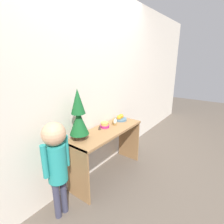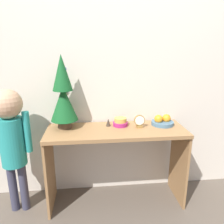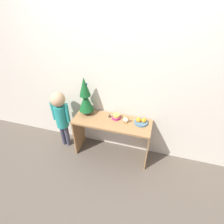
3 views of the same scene
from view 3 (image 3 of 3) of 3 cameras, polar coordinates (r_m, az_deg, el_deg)
name	(u,v)px [view 3 (image 3 of 3)]	position (r m, az deg, el deg)	size (l,w,h in m)	color
ground_plane	(108,162)	(2.93, -1.16, -16.05)	(12.00, 12.00, 0.00)	brown
back_wall	(117,79)	(2.48, 1.57, 10.57)	(7.00, 0.05, 2.50)	beige
console_table	(112,129)	(2.67, -0.03, -5.59)	(1.16, 0.40, 0.70)	olive
mini_tree	(85,97)	(2.59, -8.68, 4.83)	(0.22, 0.22, 0.61)	#4C3828
fruit_bowl	(141,121)	(2.55, 9.46, -3.04)	(0.19, 0.19, 0.09)	#476B84
singing_bowl	(116,117)	(2.60, 1.40, -1.51)	(0.13, 0.13, 0.07)	#9E2366
desk_clock	(126,120)	(2.51, 4.43, -2.49)	(0.09, 0.04, 0.11)	olive
figurine	(110,115)	(2.63, -0.77, -1.05)	(0.04, 0.04, 0.07)	#382D23
child_figure	(60,113)	(2.85, -16.50, -0.19)	(0.30, 0.23, 1.05)	#38384C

